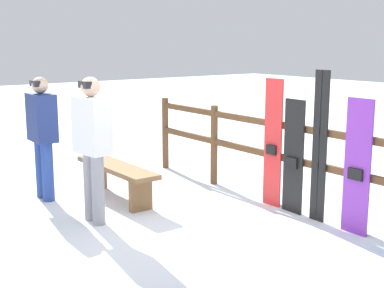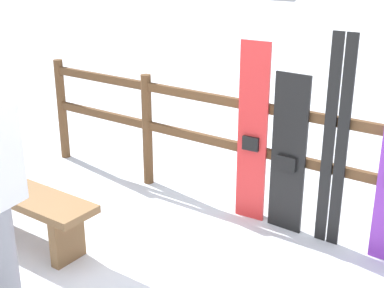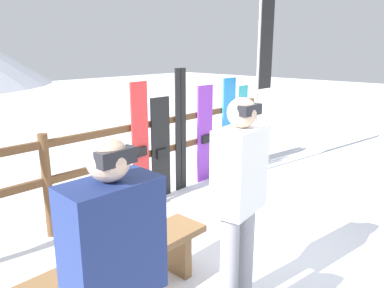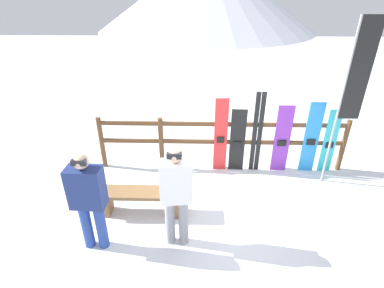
{
  "view_description": "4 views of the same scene",
  "coord_description": "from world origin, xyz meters",
  "px_view_note": "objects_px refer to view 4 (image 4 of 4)",
  "views": [
    {
      "loc": [
        4.52,
        -3.02,
        2.02
      ],
      "look_at": [
        -0.52,
        0.72,
        0.8
      ],
      "focal_mm": 50.0,
      "sensor_mm": 36.0,
      "label": 1
    },
    {
      "loc": [
        2.02,
        -2.19,
        2.28
      ],
      "look_at": [
        -0.28,
        1.07,
        0.8
      ],
      "focal_mm": 50.0,
      "sensor_mm": 36.0,
      "label": 2
    },
    {
      "loc": [
        -2.91,
        -1.96,
        1.97
      ],
      "look_at": [
        -0.01,
        0.73,
        0.95
      ],
      "focal_mm": 35.0,
      "sensor_mm": 36.0,
      "label": 3
    },
    {
      "loc": [
        -0.46,
        -3.78,
        3.47
      ],
      "look_at": [
        -0.58,
        0.71,
        1.06
      ],
      "focal_mm": 28.0,
      "sensor_mm": 36.0,
      "label": 4
    }
  ],
  "objects_px": {
    "snowboard_blue": "(311,138)",
    "snowboard_cyan": "(330,142)",
    "ski_pair_black": "(257,133)",
    "snowboard_black_stripe": "(237,141)",
    "snowboard_purple": "(282,140)",
    "bench": "(142,197)",
    "snowboard_red": "(221,136)",
    "person_navy": "(88,197)",
    "person_white": "(176,191)",
    "rental_flag": "(351,86)"
  },
  "relations": [
    {
      "from": "snowboard_blue",
      "to": "snowboard_cyan",
      "type": "distance_m",
      "value": 0.39
    },
    {
      "from": "ski_pair_black",
      "to": "snowboard_blue",
      "type": "height_order",
      "value": "ski_pair_black"
    },
    {
      "from": "snowboard_black_stripe",
      "to": "snowboard_purple",
      "type": "xyz_separation_m",
      "value": [
        0.89,
        0.0,
        0.04
      ]
    },
    {
      "from": "bench",
      "to": "snowboard_black_stripe",
      "type": "distance_m",
      "value": 2.25
    },
    {
      "from": "snowboard_purple",
      "to": "snowboard_cyan",
      "type": "relative_size",
      "value": 1.05
    },
    {
      "from": "bench",
      "to": "snowboard_red",
      "type": "height_order",
      "value": "snowboard_red"
    },
    {
      "from": "snowboard_purple",
      "to": "person_navy",
      "type": "bearing_deg",
      "value": -145.79
    },
    {
      "from": "person_white",
      "to": "snowboard_red",
      "type": "height_order",
      "value": "person_white"
    },
    {
      "from": "person_navy",
      "to": "bench",
      "type": "bearing_deg",
      "value": 52.16
    },
    {
      "from": "snowboard_purple",
      "to": "bench",
      "type": "bearing_deg",
      "value": -151.35
    },
    {
      "from": "rental_flag",
      "to": "snowboard_purple",
      "type": "bearing_deg",
      "value": 157.97
    },
    {
      "from": "person_navy",
      "to": "snowboard_purple",
      "type": "height_order",
      "value": "person_navy"
    },
    {
      "from": "person_navy",
      "to": "snowboard_blue",
      "type": "distance_m",
      "value": 4.32
    },
    {
      "from": "snowboard_red",
      "to": "snowboard_cyan",
      "type": "height_order",
      "value": "snowboard_red"
    },
    {
      "from": "bench",
      "to": "snowboard_black_stripe",
      "type": "relative_size",
      "value": 1.15
    },
    {
      "from": "person_navy",
      "to": "snowboard_cyan",
      "type": "xyz_separation_m",
      "value": [
        4.13,
        2.16,
        -0.22
      ]
    },
    {
      "from": "snowboard_blue",
      "to": "snowboard_cyan",
      "type": "relative_size",
      "value": 1.11
    },
    {
      "from": "snowboard_purple",
      "to": "person_white",
      "type": "bearing_deg",
      "value": -133.98
    },
    {
      "from": "snowboard_red",
      "to": "snowboard_blue",
      "type": "distance_m",
      "value": 1.81
    },
    {
      "from": "bench",
      "to": "person_navy",
      "type": "relative_size",
      "value": 0.99
    },
    {
      "from": "person_white",
      "to": "snowboard_black_stripe",
      "type": "relative_size",
      "value": 1.21
    },
    {
      "from": "bench",
      "to": "rental_flag",
      "type": "xyz_separation_m",
      "value": [
        3.51,
        1.05,
        1.59
      ]
    },
    {
      "from": "snowboard_red",
      "to": "rental_flag",
      "type": "bearing_deg",
      "value": -9.76
    },
    {
      "from": "snowboard_purple",
      "to": "rental_flag",
      "type": "height_order",
      "value": "rental_flag"
    },
    {
      "from": "ski_pair_black",
      "to": "rental_flag",
      "type": "relative_size",
      "value": 0.56
    },
    {
      "from": "snowboard_red",
      "to": "person_white",
      "type": "bearing_deg",
      "value": -110.0
    },
    {
      "from": "person_white",
      "to": "snowboard_blue",
      "type": "height_order",
      "value": "person_white"
    },
    {
      "from": "snowboard_red",
      "to": "person_navy",
      "type": "bearing_deg",
      "value": -131.98
    },
    {
      "from": "snowboard_blue",
      "to": "snowboard_purple",
      "type": "bearing_deg",
      "value": -179.99
    },
    {
      "from": "ski_pair_black",
      "to": "snowboard_blue",
      "type": "relative_size",
      "value": 1.13
    },
    {
      "from": "person_white",
      "to": "snowboard_cyan",
      "type": "xyz_separation_m",
      "value": [
        2.93,
        2.05,
        -0.26
      ]
    },
    {
      "from": "person_white",
      "to": "person_navy",
      "type": "bearing_deg",
      "value": -174.82
    },
    {
      "from": "snowboard_blue",
      "to": "snowboard_cyan",
      "type": "height_order",
      "value": "snowboard_blue"
    },
    {
      "from": "person_white",
      "to": "snowboard_blue",
      "type": "xyz_separation_m",
      "value": [
        2.55,
        2.05,
        -0.19
      ]
    },
    {
      "from": "person_navy",
      "to": "snowboard_purple",
      "type": "distance_m",
      "value": 3.84
    },
    {
      "from": "snowboard_black_stripe",
      "to": "snowboard_red",
      "type": "bearing_deg",
      "value": 179.97
    },
    {
      "from": "snowboard_blue",
      "to": "person_white",
      "type": "bearing_deg",
      "value": -141.26
    },
    {
      "from": "snowboard_purple",
      "to": "rental_flag",
      "type": "relative_size",
      "value": 0.47
    },
    {
      "from": "snowboard_red",
      "to": "ski_pair_black",
      "type": "distance_m",
      "value": 0.73
    },
    {
      "from": "person_navy",
      "to": "snowboard_cyan",
      "type": "bearing_deg",
      "value": 27.59
    },
    {
      "from": "snowboard_purple",
      "to": "rental_flag",
      "type": "bearing_deg",
      "value": -22.03
    },
    {
      "from": "ski_pair_black",
      "to": "snowboard_cyan",
      "type": "height_order",
      "value": "ski_pair_black"
    },
    {
      "from": "bench",
      "to": "person_white",
      "type": "xyz_separation_m",
      "value": [
        0.62,
        -0.63,
        0.6
      ]
    },
    {
      "from": "snowboard_black_stripe",
      "to": "rental_flag",
      "type": "height_order",
      "value": "rental_flag"
    },
    {
      "from": "person_white",
      "to": "snowboard_red",
      "type": "distance_m",
      "value": 2.18
    },
    {
      "from": "person_white",
      "to": "snowboard_black_stripe",
      "type": "bearing_deg",
      "value": 62.04
    },
    {
      "from": "snowboard_cyan",
      "to": "person_navy",
      "type": "bearing_deg",
      "value": -152.41
    },
    {
      "from": "snowboard_red",
      "to": "snowboard_cyan",
      "type": "bearing_deg",
      "value": -0.0
    },
    {
      "from": "person_white",
      "to": "rental_flag",
      "type": "distance_m",
      "value": 3.48
    },
    {
      "from": "snowboard_cyan",
      "to": "snowboard_blue",
      "type": "bearing_deg",
      "value": 179.98
    }
  ]
}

